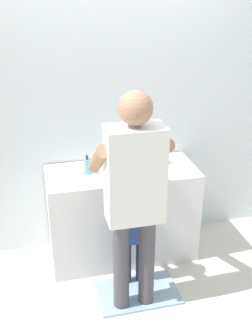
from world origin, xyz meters
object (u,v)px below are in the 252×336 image
object	(u,v)px
soap_bottle	(87,166)
adult_parent	(134,188)
toothbrush_cup	(162,158)
child_toddler	(134,226)

from	to	relation	value
soap_bottle	adult_parent	xyz separation A→B (m)	(0.23, -0.64, 0.10)
toothbrush_cup	soap_bottle	xyz separation A→B (m)	(-0.66, -0.06, 0.02)
toothbrush_cup	child_toddler	distance (m)	0.69
toothbrush_cup	adult_parent	bearing A→B (deg)	-121.81
adult_parent	soap_bottle	bearing A→B (deg)	109.52
toothbrush_cup	child_toddler	bearing A→B (deg)	-128.79
toothbrush_cup	child_toddler	xyz separation A→B (m)	(-0.37, -0.46, -0.35)
child_toddler	soap_bottle	bearing A→B (deg)	125.24
toothbrush_cup	adult_parent	distance (m)	0.83
toothbrush_cup	adult_parent	xyz separation A→B (m)	(-0.43, -0.70, 0.12)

